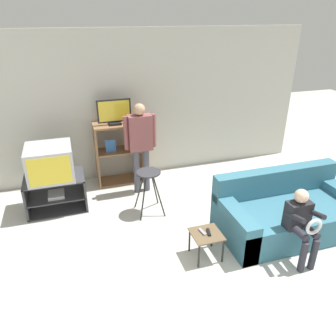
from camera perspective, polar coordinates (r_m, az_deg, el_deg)
The scene contains 12 objects.
wall_back at distance 5.96m, azimuth -5.43°, elevation 10.69°, with size 6.40×0.06×2.60m.
tv_stand at distance 5.41m, azimuth -18.87°, elevation -4.12°, with size 0.89×0.60×0.54m.
television_main at distance 5.19m, azimuth -19.86°, elevation 0.93°, with size 0.66×0.65×0.50m.
media_shelf at distance 5.87m, azimuth -8.55°, elevation 2.63°, with size 0.81×0.41×1.10m.
television_flat at distance 5.60m, azimuth -9.36°, elevation 9.49°, with size 0.56×0.20×0.43m.
folding_stool at distance 4.88m, azimuth -3.37°, elevation -2.01°, with size 0.40×0.42×0.69m.
snack_table at distance 4.17m, azimuth 6.69°, elevation -11.83°, with size 0.37×0.37×0.35m.
remote_control_black at distance 4.15m, azimuth 7.10°, elevation -11.03°, with size 0.04×0.14×0.02m, color black.
remote_control_white at distance 4.14m, azimuth 6.01°, elevation -11.00°, with size 0.04×0.14×0.02m, color gray.
couch at distance 4.92m, azimuth 20.03°, elevation -7.33°, with size 1.94×0.98×0.80m.
person_standing_adult at distance 5.35m, azimuth -4.83°, elevation 4.80°, with size 0.53×0.20×1.54m.
person_seated_child at distance 4.27m, azimuth 22.26°, elevation -8.52°, with size 0.33×0.43×0.94m.
Camera 1 is at (-1.19, -1.65, 2.82)m, focal length 35.00 mm.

